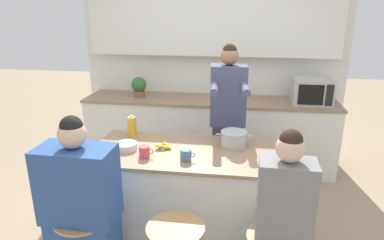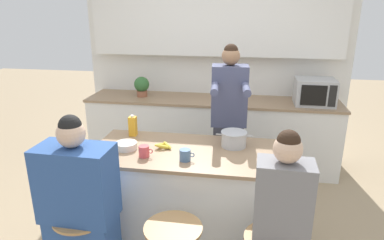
{
  "view_description": "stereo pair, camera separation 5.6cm",
  "coord_description": "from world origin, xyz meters",
  "px_view_note": "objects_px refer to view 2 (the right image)",
  "views": [
    {
      "loc": [
        0.4,
        -2.64,
        2.07
      ],
      "look_at": [
        0.0,
        0.08,
        1.15
      ],
      "focal_mm": 32.0,
      "sensor_mm": 36.0,
      "label": 1
    },
    {
      "loc": [
        0.45,
        -2.63,
        2.07
      ],
      "look_at": [
        0.0,
        0.08,
        1.15
      ],
      "focal_mm": 32.0,
      "sensor_mm": 36.0,
      "label": 2
    }
  ],
  "objects_px": {
    "person_seated_near": "(279,238)",
    "banana_bunch": "(163,146)",
    "person_wrapped_blanket": "(81,215)",
    "juice_carton": "(133,126)",
    "fruit_bowl": "(126,146)",
    "kitchen_island": "(191,197)",
    "coffee_cup_near": "(144,151)",
    "person_cooking": "(228,130)",
    "coffee_cup_far": "(185,155)",
    "microwave": "(315,92)",
    "potted_plant": "(142,86)",
    "cooking_pot": "(234,139)"
  },
  "relations": [
    {
      "from": "potted_plant",
      "to": "fruit_bowl",
      "type": "bearing_deg",
      "value": -77.19
    },
    {
      "from": "person_wrapped_blanket",
      "to": "kitchen_island",
      "type": "bearing_deg",
      "value": 47.34
    },
    {
      "from": "banana_bunch",
      "to": "coffee_cup_far",
      "type": "bearing_deg",
      "value": -42.16
    },
    {
      "from": "juice_carton",
      "to": "fruit_bowl",
      "type": "bearing_deg",
      "value": -81.67
    },
    {
      "from": "kitchen_island",
      "to": "person_seated_near",
      "type": "relative_size",
      "value": 1.23
    },
    {
      "from": "cooking_pot",
      "to": "potted_plant",
      "type": "bearing_deg",
      "value": 131.25
    },
    {
      "from": "person_wrapped_blanket",
      "to": "microwave",
      "type": "relative_size",
      "value": 3.01
    },
    {
      "from": "person_seated_near",
      "to": "banana_bunch",
      "type": "distance_m",
      "value": 1.22
    },
    {
      "from": "fruit_bowl",
      "to": "coffee_cup_near",
      "type": "relative_size",
      "value": 1.58
    },
    {
      "from": "person_cooking",
      "to": "juice_carton",
      "type": "relative_size",
      "value": 8.61
    },
    {
      "from": "microwave",
      "to": "potted_plant",
      "type": "height_order",
      "value": "microwave"
    },
    {
      "from": "banana_bunch",
      "to": "potted_plant",
      "type": "xyz_separation_m",
      "value": [
        -0.69,
        1.62,
        0.14
      ]
    },
    {
      "from": "person_seated_near",
      "to": "banana_bunch",
      "type": "xyz_separation_m",
      "value": [
        -0.95,
        0.71,
        0.29
      ]
    },
    {
      "from": "person_wrapped_blanket",
      "to": "juice_carton",
      "type": "height_order",
      "value": "person_wrapped_blanket"
    },
    {
      "from": "fruit_bowl",
      "to": "potted_plant",
      "type": "distance_m",
      "value": 1.73
    },
    {
      "from": "person_cooking",
      "to": "coffee_cup_far",
      "type": "relative_size",
      "value": 14.26
    },
    {
      "from": "coffee_cup_near",
      "to": "potted_plant",
      "type": "xyz_separation_m",
      "value": [
        -0.58,
        1.81,
        0.12
      ]
    },
    {
      "from": "kitchen_island",
      "to": "coffee_cup_near",
      "type": "xyz_separation_m",
      "value": [
        -0.35,
        -0.18,
        0.49
      ]
    },
    {
      "from": "person_seated_near",
      "to": "microwave",
      "type": "distance_m",
      "value": 2.4
    },
    {
      "from": "potted_plant",
      "to": "microwave",
      "type": "bearing_deg",
      "value": -0.99
    },
    {
      "from": "microwave",
      "to": "potted_plant",
      "type": "bearing_deg",
      "value": 179.01
    },
    {
      "from": "coffee_cup_far",
      "to": "potted_plant",
      "type": "relative_size",
      "value": 0.46
    },
    {
      "from": "person_wrapped_blanket",
      "to": "fruit_bowl",
      "type": "bearing_deg",
      "value": 80.61
    },
    {
      "from": "microwave",
      "to": "cooking_pot",
      "type": "bearing_deg",
      "value": -122.15
    },
    {
      "from": "person_seated_near",
      "to": "microwave",
      "type": "bearing_deg",
      "value": 78.78
    },
    {
      "from": "banana_bunch",
      "to": "microwave",
      "type": "bearing_deg",
      "value": 46.52
    },
    {
      "from": "person_cooking",
      "to": "microwave",
      "type": "bearing_deg",
      "value": 39.25
    },
    {
      "from": "person_wrapped_blanket",
      "to": "juice_carton",
      "type": "distance_m",
      "value": 1.03
    },
    {
      "from": "coffee_cup_far",
      "to": "microwave",
      "type": "relative_size",
      "value": 0.26
    },
    {
      "from": "fruit_bowl",
      "to": "potted_plant",
      "type": "relative_size",
      "value": 0.71
    },
    {
      "from": "person_seated_near",
      "to": "juice_carton",
      "type": "xyz_separation_m",
      "value": [
        -1.3,
        0.97,
        0.36
      ]
    },
    {
      "from": "juice_carton",
      "to": "person_cooking",
      "type": "bearing_deg",
      "value": 23.86
    },
    {
      "from": "kitchen_island",
      "to": "person_seated_near",
      "type": "bearing_deg",
      "value": -44.68
    },
    {
      "from": "person_wrapped_blanket",
      "to": "person_seated_near",
      "type": "bearing_deg",
      "value": 1.39
    },
    {
      "from": "person_wrapped_blanket",
      "to": "coffee_cup_near",
      "type": "relative_size",
      "value": 11.88
    },
    {
      "from": "person_seated_near",
      "to": "coffee_cup_far",
      "type": "xyz_separation_m",
      "value": [
        -0.72,
        0.5,
        0.31
      ]
    },
    {
      "from": "fruit_bowl",
      "to": "coffee_cup_far",
      "type": "bearing_deg",
      "value": -15.12
    },
    {
      "from": "kitchen_island",
      "to": "cooking_pot",
      "type": "bearing_deg",
      "value": 24.27
    },
    {
      "from": "person_wrapped_blanket",
      "to": "juice_carton",
      "type": "xyz_separation_m",
      "value": [
        0.08,
        0.97,
        0.34
      ]
    },
    {
      "from": "kitchen_island",
      "to": "microwave",
      "type": "relative_size",
      "value": 3.64
    },
    {
      "from": "juice_carton",
      "to": "potted_plant",
      "type": "xyz_separation_m",
      "value": [
        -0.33,
        1.36,
        0.07
      ]
    },
    {
      "from": "coffee_cup_far",
      "to": "person_seated_near",
      "type": "bearing_deg",
      "value": -35.18
    },
    {
      "from": "kitchen_island",
      "to": "banana_bunch",
      "type": "xyz_separation_m",
      "value": [
        -0.24,
        0.01,
        0.47
      ]
    },
    {
      "from": "kitchen_island",
      "to": "coffee_cup_far",
      "type": "distance_m",
      "value": 0.53
    },
    {
      "from": "banana_bunch",
      "to": "juice_carton",
      "type": "xyz_separation_m",
      "value": [
        -0.36,
        0.26,
        0.07
      ]
    },
    {
      "from": "fruit_bowl",
      "to": "kitchen_island",
      "type": "bearing_deg",
      "value": 4.91
    },
    {
      "from": "potted_plant",
      "to": "coffee_cup_far",
      "type": "bearing_deg",
      "value": -63.15
    },
    {
      "from": "cooking_pot",
      "to": "person_cooking",
      "type": "bearing_deg",
      "value": 98.89
    },
    {
      "from": "person_seated_near",
      "to": "cooking_pot",
      "type": "bearing_deg",
      "value": 114.45
    },
    {
      "from": "juice_carton",
      "to": "banana_bunch",
      "type": "bearing_deg",
      "value": -35.56
    }
  ]
}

